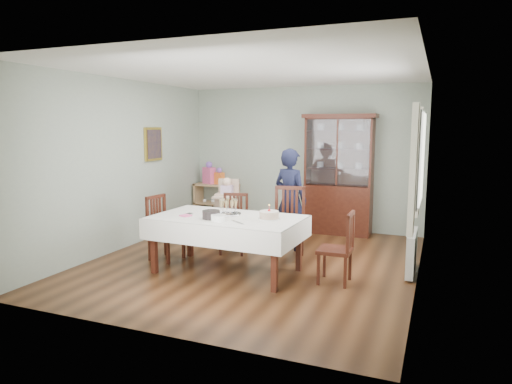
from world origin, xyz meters
The scene contains 25 objects.
floor centered at (0.00, 0.00, 0.00)m, with size 5.00×5.00×0.00m, color #593319.
room_shell centered at (0.00, 0.53, 1.70)m, with size 5.00×5.00×5.00m.
dining_table centered at (-0.16, -0.55, 0.38)m, with size 2.04×1.23×0.76m.
china_cabinet centered at (0.75, 2.26, 1.12)m, with size 1.30×0.48×2.18m.
sideboard centered at (-1.75, 2.28, 0.40)m, with size 0.90×0.38×0.80m.
picture_frame centered at (-2.22, 0.80, 1.65)m, with size 0.04×0.48×0.58m, color gold.
window centered at (2.22, 0.30, 1.55)m, with size 0.04×1.02×1.22m, color white.
curtain_left centered at (2.16, -0.32, 1.45)m, with size 0.07×0.30×1.55m, color silver.
curtain_right centered at (2.16, 0.92, 1.45)m, with size 0.07×0.30×1.55m, color silver.
radiator centered at (2.16, 0.30, 0.30)m, with size 0.10×0.80×0.55m, color white.
chair_far_left centered at (-0.48, 0.36, 0.27)m, with size 0.49×0.49×0.91m.
chair_far_right centered at (0.41, 0.38, 0.32)m, with size 0.56×0.56×1.06m.
chair_end_left centered at (-1.26, -0.35, 0.28)m, with size 0.48×0.48×0.95m.
chair_end_right centered at (1.30, -0.42, 0.27)m, with size 0.41×0.41×0.91m.
woman centered at (0.27, 0.90, 0.81)m, with size 0.59×0.39×1.62m, color black.
high_chair centered at (-0.90, 1.00, 0.43)m, with size 0.57×0.57×1.09m.
champagne_tray centered at (-0.20, -0.40, 0.83)m, with size 0.35×0.35×0.21m.
birthday_cake centered at (0.43, -0.50, 0.81)m, with size 0.29×0.29×0.20m.
plate_stack_dark centered at (-0.29, -0.74, 0.82)m, with size 0.23×0.23×0.11m, color black.
plate_stack_white centered at (-0.13, -0.84, 0.80)m, with size 0.19×0.19×0.08m, color white.
napkin_stack centered at (-0.69, -0.72, 0.77)m, with size 0.13×0.13×0.02m, color #DF528A.
cutlery centered at (-0.76, -0.58, 0.77)m, with size 0.10×0.15×0.01m, color silver, non-canonical shape.
cake_knife centered at (0.13, -0.83, 0.77)m, with size 0.28×0.03×0.01m, color silver.
gift_bag_pink centered at (-1.90, 2.26, 1.00)m, with size 0.28×0.23×0.45m.
gift_bag_orange centered at (-1.67, 2.26, 0.95)m, with size 0.21×0.17×0.33m.
Camera 1 is at (2.45, -5.94, 1.96)m, focal length 32.00 mm.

